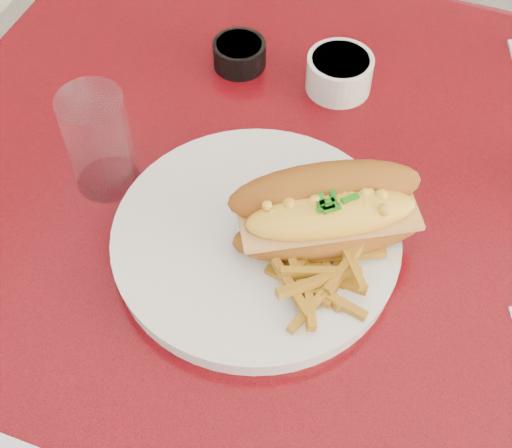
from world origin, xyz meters
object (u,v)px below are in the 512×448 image
(diner_table, at_px, (390,281))
(water_tumbler, at_px, (99,142))
(fork, at_px, (332,234))
(dinner_plate, at_px, (256,240))
(sauce_cup_left, at_px, (239,53))
(gravy_ramekin, at_px, (339,72))
(mac_hoagie, at_px, (328,211))
(booth_bench_far, at_px, (453,75))

(diner_table, height_order, water_tumbler, water_tumbler)
(fork, bearing_deg, dinner_plate, 113.77)
(fork, height_order, water_tumbler, water_tumbler)
(diner_table, xyz_separation_m, sauce_cup_left, (-0.26, 0.15, 0.18))
(gravy_ramekin, relative_size, sauce_cup_left, 1.40)
(diner_table, bearing_deg, gravy_ramekin, 130.38)
(diner_table, bearing_deg, mac_hoagie, -130.80)
(sauce_cup_left, bearing_deg, fork, -50.73)
(water_tumbler, bearing_deg, sauce_cup_left, 73.51)
(gravy_ramekin, height_order, sauce_cup_left, gravy_ramekin)
(gravy_ramekin, distance_m, water_tumbler, 0.32)
(booth_bench_far, bearing_deg, water_tumbler, -110.45)
(mac_hoagie, xyz_separation_m, fork, (0.01, 0.00, -0.04))
(dinner_plate, distance_m, gravy_ramekin, 0.27)
(dinner_plate, xyz_separation_m, gravy_ramekin, (0.01, 0.27, 0.01))
(booth_bench_far, distance_m, fork, 1.03)
(booth_bench_far, relative_size, mac_hoagie, 5.45)
(dinner_plate, xyz_separation_m, mac_hoagie, (0.07, 0.03, 0.05))
(gravy_ramekin, bearing_deg, booth_bench_far, 78.72)
(booth_bench_far, xyz_separation_m, mac_hoagie, (-0.08, -0.90, 0.54))
(booth_bench_far, bearing_deg, gravy_ramekin, -101.28)
(mac_hoagie, relative_size, water_tumbler, 1.77)
(gravy_ramekin, bearing_deg, mac_hoagie, -77.24)
(booth_bench_far, height_order, sauce_cup_left, booth_bench_far)
(diner_table, relative_size, water_tumbler, 9.91)
(sauce_cup_left, bearing_deg, diner_table, -29.87)
(booth_bench_far, relative_size, sauce_cup_left, 15.69)
(mac_hoagie, distance_m, gravy_ramekin, 0.25)
(booth_bench_far, xyz_separation_m, gravy_ramekin, (-0.13, -0.66, 0.51))
(fork, relative_size, gravy_ramekin, 1.22)
(fork, relative_size, water_tumbler, 1.05)
(diner_table, relative_size, booth_bench_far, 1.03)
(sauce_cup_left, bearing_deg, booth_bench_far, 68.17)
(booth_bench_far, relative_size, gravy_ramekin, 11.18)
(water_tumbler, bearing_deg, gravy_ramekin, 49.69)
(gravy_ramekin, bearing_deg, fork, -75.66)
(fork, bearing_deg, water_tumbler, 92.29)
(water_tumbler, bearing_deg, mac_hoagie, -0.63)
(booth_bench_far, height_order, mac_hoagie, booth_bench_far)
(gravy_ramekin, bearing_deg, water_tumbler, -130.31)
(booth_bench_far, height_order, water_tumbler, booth_bench_far)
(dinner_plate, distance_m, mac_hoagie, 0.09)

